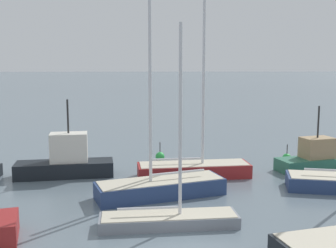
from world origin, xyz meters
name	(u,v)px	position (x,y,z in m)	size (l,w,h in m)	color
sailboat_0	(169,217)	(-0.52, 2.88, 0.43)	(6.23, 1.86, 8.87)	gray
sailboat_1	(160,185)	(-0.76, 7.04, 0.65)	(7.26, 4.06, 13.84)	navy
sailboat_3	(194,168)	(1.50, 10.85, 0.57)	(7.20, 2.52, 10.93)	maroon
fishing_boat_1	(319,159)	(10.16, 12.16, 0.76)	(6.34, 3.28, 4.35)	#2D6B51
fishing_boat_2	(66,161)	(-6.59, 11.41, 0.98)	(6.25, 2.48, 4.92)	black
channel_buoy_0	(160,156)	(-0.49, 15.25, 0.34)	(0.67, 0.67, 1.41)	green
channel_buoy_2	(287,158)	(8.71, 14.37, 0.33)	(0.64, 0.64, 1.32)	green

